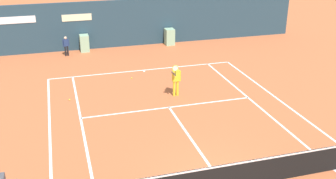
# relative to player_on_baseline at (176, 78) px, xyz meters

# --- Properties ---
(ground_plane) EXTENTS (80.00, 80.00, 0.01)m
(ground_plane) POSITION_rel_player_on_baseline_xyz_m (-0.70, -7.03, -0.92)
(ground_plane) COLOR #BC6038
(tennis_net) EXTENTS (12.10, 0.10, 1.07)m
(tennis_net) POSITION_rel_player_on_baseline_xyz_m (-0.70, -7.60, -0.42)
(tennis_net) COLOR #4C4C51
(tennis_net) RESTS_ON ground_plane
(sponsor_back_wall) EXTENTS (25.00, 1.02, 3.17)m
(sponsor_back_wall) POSITION_rel_player_on_baseline_xyz_m (-0.70, 9.37, 0.61)
(sponsor_back_wall) COLOR #233D4C
(sponsor_back_wall) RESTS_ON ground_plane
(player_on_baseline) EXTENTS (0.60, 0.65, 1.77)m
(player_on_baseline) POSITION_rel_player_on_baseline_xyz_m (0.00, 0.00, 0.00)
(player_on_baseline) COLOR yellow
(player_on_baseline) RESTS_ON ground_plane
(ball_kid_right_post) EXTENTS (0.42, 0.21, 1.27)m
(ball_kid_right_post) POSITION_rel_player_on_baseline_xyz_m (-4.79, 8.17, -0.20)
(ball_kid_right_post) COLOR black
(ball_kid_right_post) RESTS_ON ground_plane
(tennis_ball_by_sideline) EXTENTS (0.07, 0.07, 0.07)m
(tennis_ball_by_sideline) POSITION_rel_player_on_baseline_xyz_m (-5.04, 0.89, -0.89)
(tennis_ball_by_sideline) COLOR #CCE033
(tennis_ball_by_sideline) RESTS_ON ground_plane
(tennis_ball_near_service_line) EXTENTS (0.07, 0.07, 0.07)m
(tennis_ball_near_service_line) POSITION_rel_player_on_baseline_xyz_m (-1.61, 2.93, -0.89)
(tennis_ball_near_service_line) COLOR #CCE033
(tennis_ball_near_service_line) RESTS_ON ground_plane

